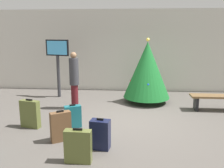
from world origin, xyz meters
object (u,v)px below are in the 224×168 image
at_px(suitcase_1, 78,146).
at_px(holiday_tree, 147,70).
at_px(flight_info_kiosk, 58,57).
at_px(suitcase_0, 73,117).
at_px(traveller_0, 74,79).
at_px(suitcase_3, 100,134).
at_px(suitcase_4, 30,114).
at_px(suitcase_5, 61,127).
at_px(waiting_bench, 214,99).

bearing_deg(suitcase_1, holiday_tree, 70.15).
height_order(flight_info_kiosk, suitcase_0, flight_info_kiosk).
height_order(traveller_0, suitcase_3, traveller_0).
relative_size(suitcase_0, suitcase_4, 0.82).
xyz_separation_m(traveller_0, suitcase_5, (0.23, -2.34, -0.62)).
bearing_deg(suitcase_0, flight_info_kiosk, 112.79).
bearing_deg(suitcase_3, suitcase_5, 162.20).
height_order(suitcase_0, suitcase_1, suitcase_1).
distance_m(traveller_0, suitcase_1, 3.36).
bearing_deg(suitcase_5, waiting_bench, 31.36).
distance_m(waiting_bench, suitcase_5, 4.78).
bearing_deg(suitcase_4, suitcase_3, -27.77).
bearing_deg(holiday_tree, suitcase_5, -122.38).
relative_size(suitcase_0, suitcase_3, 0.93).
height_order(traveller_0, suitcase_5, traveller_0).
relative_size(traveller_0, suitcase_1, 2.69).
distance_m(holiday_tree, waiting_bench, 2.29).
bearing_deg(suitcase_0, holiday_tree, 51.26).
xyz_separation_m(waiting_bench, suitcase_5, (-4.08, -2.49, -0.03)).
distance_m(suitcase_1, suitcase_3, 0.66).
xyz_separation_m(holiday_tree, waiting_bench, (2.02, -0.76, -0.77)).
distance_m(suitcase_1, suitcase_5, 1.04).
bearing_deg(holiday_tree, waiting_bench, -20.59).
xyz_separation_m(holiday_tree, suitcase_0, (-1.98, -2.47, -0.84)).
relative_size(suitcase_0, suitcase_1, 0.91).
relative_size(waiting_bench, traveller_0, 0.80).
distance_m(holiday_tree, flight_info_kiosk, 3.27).
height_order(traveller_0, suitcase_4, traveller_0).
height_order(flight_info_kiosk, suitcase_4, flight_info_kiosk).
height_order(suitcase_3, suitcase_4, suitcase_4).
xyz_separation_m(flight_info_kiosk, suitcase_5, (1.15, -3.72, -1.15)).
bearing_deg(suitcase_4, waiting_bench, 19.30).
relative_size(flight_info_kiosk, suitcase_1, 3.19).
relative_size(flight_info_kiosk, suitcase_5, 3.02).
height_order(suitcase_3, suitcase_5, suitcase_5).
bearing_deg(holiday_tree, suitcase_4, -140.27).
height_order(holiday_tree, flight_info_kiosk, holiday_tree).
distance_m(holiday_tree, suitcase_0, 3.27).
xyz_separation_m(suitcase_0, suitcase_4, (-1.07, -0.07, 0.07)).
bearing_deg(suitcase_0, suitcase_5, -95.83).
distance_m(traveller_0, suitcase_0, 1.72).
height_order(holiday_tree, suitcase_4, holiday_tree).
relative_size(holiday_tree, flight_info_kiosk, 1.04).
distance_m(holiday_tree, suitcase_5, 3.93).
distance_m(flight_info_kiosk, traveller_0, 1.74).
bearing_deg(holiday_tree, traveller_0, -158.39).
height_order(flight_info_kiosk, waiting_bench, flight_info_kiosk).
height_order(suitcase_1, suitcase_4, suitcase_4).
xyz_separation_m(traveller_0, suitcase_0, (0.31, -1.56, -0.67)).
distance_m(holiday_tree, traveller_0, 2.47).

